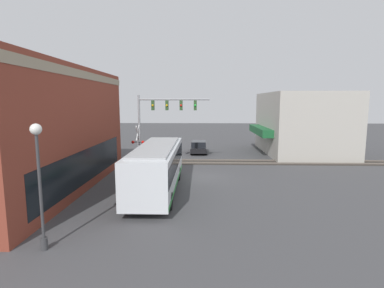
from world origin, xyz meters
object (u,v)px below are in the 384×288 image
object	(u,v)px
streetlamp	(39,176)
pedestrian_at_crossing	(151,156)
parked_car_black	(199,147)
city_bus	(157,166)
crossing_signal	(138,142)

from	to	relation	value
streetlamp	pedestrian_at_crossing	bearing A→B (deg)	-5.96
streetlamp	parked_car_black	world-z (taller)	streetlamp
city_bus	crossing_signal	size ratio (longest dim) A/B	2.73
city_bus	streetlamp	size ratio (longest dim) A/B	2.05
pedestrian_at_crossing	crossing_signal	bearing A→B (deg)	123.78
city_bus	streetlamp	world-z (taller)	streetlamp
streetlamp	parked_car_black	xyz separation A→B (m)	(23.07, -6.01, -2.37)
crossing_signal	streetlamp	distance (m)	15.31
city_bus	parked_car_black	size ratio (longest dim) A/B	2.44
city_bus	streetlamp	xyz separation A→B (m)	(-8.01, 3.41, 1.33)
city_bus	pedestrian_at_crossing	size ratio (longest dim) A/B	5.74
streetlamp	parked_car_black	bearing A→B (deg)	-14.60
crossing_signal	pedestrian_at_crossing	world-z (taller)	crossing_signal
parked_car_black	city_bus	bearing A→B (deg)	170.21
streetlamp	pedestrian_at_crossing	xyz separation A→B (m)	(15.97, -1.67, -2.09)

